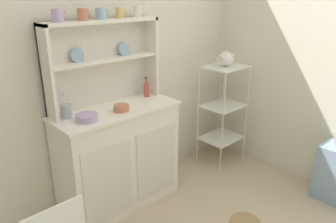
% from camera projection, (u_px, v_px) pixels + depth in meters
% --- Properties ---
extents(wall_back, '(3.84, 0.05, 2.50)m').
position_uv_depth(wall_back, '(101.00, 63.00, 2.72)').
color(wall_back, silver).
rests_on(wall_back, ground).
extents(hutch_cabinet, '(1.06, 0.45, 0.91)m').
position_uv_depth(hutch_cabinet, '(119.00, 157.00, 2.79)').
color(hutch_cabinet, white).
rests_on(hutch_cabinet, ground).
extents(hutch_shelf_unit, '(0.99, 0.18, 0.70)m').
position_uv_depth(hutch_shelf_unit, '(102.00, 57.00, 2.61)').
color(hutch_shelf_unit, silver).
rests_on(hutch_shelf_unit, hutch_cabinet).
extents(bakers_rack, '(0.44, 0.35, 1.10)m').
position_uv_depth(bakers_rack, '(223.00, 104.00, 3.45)').
color(bakers_rack, silver).
rests_on(bakers_rack, ground).
extents(cup_lilac_0, '(0.10, 0.08, 0.09)m').
position_uv_depth(cup_lilac_0, '(58.00, 16.00, 2.24)').
color(cup_lilac_0, '#B79ECC').
rests_on(cup_lilac_0, hutch_shelf_unit).
extents(cup_terracotta_1, '(0.09, 0.07, 0.09)m').
position_uv_depth(cup_terracotta_1, '(83.00, 14.00, 2.36)').
color(cup_terracotta_1, '#C67556').
rests_on(cup_terracotta_1, hutch_shelf_unit).
extents(cup_sky_2, '(0.10, 0.08, 0.09)m').
position_uv_depth(cup_sky_2, '(101.00, 14.00, 2.46)').
color(cup_sky_2, '#8EB2D1').
rests_on(cup_sky_2, hutch_shelf_unit).
extents(cup_gold_3, '(0.08, 0.07, 0.08)m').
position_uv_depth(cup_gold_3, '(120.00, 13.00, 2.57)').
color(cup_gold_3, '#DBB760').
rests_on(cup_gold_3, hutch_shelf_unit).
extents(cup_cream_4, '(0.08, 0.07, 0.09)m').
position_uv_depth(cup_cream_4, '(137.00, 12.00, 2.68)').
color(cup_cream_4, silver).
rests_on(cup_cream_4, hutch_shelf_unit).
extents(bowl_mixing_large, '(0.16, 0.16, 0.05)m').
position_uv_depth(bowl_mixing_large, '(87.00, 118.00, 2.38)').
color(bowl_mixing_large, '#B79ECC').
rests_on(bowl_mixing_large, hutch_cabinet).
extents(bowl_floral_medium, '(0.12, 0.12, 0.05)m').
position_uv_depth(bowl_floral_medium, '(121.00, 108.00, 2.58)').
color(bowl_floral_medium, '#C67556').
rests_on(bowl_floral_medium, hutch_cabinet).
extents(jam_bottle, '(0.05, 0.05, 0.18)m').
position_uv_depth(jam_bottle, '(146.00, 89.00, 2.92)').
color(jam_bottle, '#B74C47').
rests_on(jam_bottle, hutch_cabinet).
extents(utensil_jar, '(0.08, 0.08, 0.25)m').
position_uv_depth(utensil_jar, '(66.00, 111.00, 2.42)').
color(utensil_jar, '#B2B7C6').
rests_on(utensil_jar, hutch_cabinet).
extents(porcelain_teapot, '(0.24, 0.15, 0.17)m').
position_uv_depth(porcelain_teapot, '(226.00, 59.00, 3.28)').
color(porcelain_teapot, white).
rests_on(porcelain_teapot, bakers_rack).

